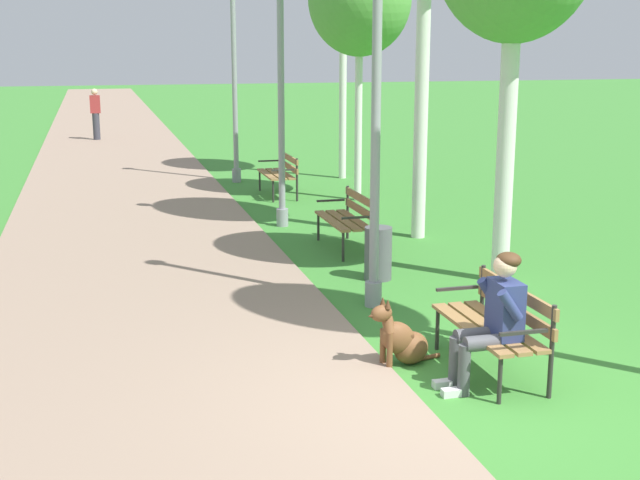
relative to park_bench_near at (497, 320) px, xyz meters
name	(u,v)px	position (x,y,z in m)	size (l,w,h in m)	color
ground_plane	(471,406)	(-0.55, -0.68, -0.51)	(120.00, 120.00, 0.00)	#3D8433
paved_path	(110,133)	(-3.01, 23.32, -0.49)	(4.13, 60.00, 0.04)	gray
park_bench_near	(497,320)	(0.00, 0.00, 0.00)	(0.55, 1.50, 0.85)	olive
park_bench_mid	(349,216)	(0.09, 5.04, 0.00)	(0.55, 1.50, 0.85)	olive
park_bench_far	(280,171)	(0.07, 9.82, 0.00)	(0.55, 1.50, 0.85)	olive
person_seated_on_near_bench	(494,315)	(-0.21, -0.34, 0.17)	(0.74, 0.49, 1.25)	#4C4C51
dog_brown	(402,340)	(-0.80, 0.37, -0.25)	(0.82, 0.37, 0.71)	brown
lamp_post_near	(376,99)	(-0.46, 2.24, 1.92)	(0.24, 0.24, 4.70)	gray
lamp_post_mid	(281,92)	(-0.53, 6.93, 1.74)	(0.24, 0.24, 4.36)	gray
lamp_post_far	(234,75)	(-0.51, 11.79, 1.85)	(0.24, 0.24, 4.57)	gray
litter_bin	(378,253)	(-0.03, 3.35, -0.16)	(0.36, 0.36, 0.70)	#515156
pedestrian_distant	(96,114)	(-3.46, 21.15, 0.33)	(0.32, 0.22, 1.65)	#383842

